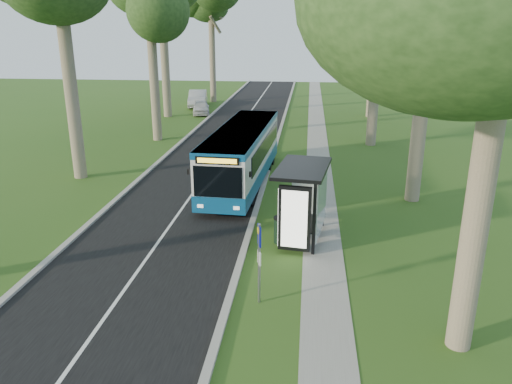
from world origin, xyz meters
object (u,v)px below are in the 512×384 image
litter_bin (281,230)px  bus_stop_sign (259,255)px  bus_shelter (306,192)px  bus (242,155)px  car_white (201,107)px  car_silver (198,99)px

litter_bin → bus_stop_sign: bearing=-95.1°
bus_stop_sign → bus_shelter: bearing=56.6°
bus → litter_bin: bus is taller
bus_stop_sign → litter_bin: size_ratio=2.45×
bus_shelter → car_white: bearing=117.7°
bus_stop_sign → litter_bin: bearing=67.4°
bus_shelter → car_white: (-10.42, 29.33, -1.47)m
litter_bin → bus_shelter: bearing=5.0°
bus_stop_sign → litter_bin: 4.73m
bus → bus_stop_sign: (2.14, -12.25, 0.05)m
litter_bin → car_white: bearing=107.9°
car_white → car_silver: bearing=93.4°
bus_stop_sign → litter_bin: (0.41, 4.58, -1.09)m
bus_shelter → litter_bin: bearing=-166.8°
bus_shelter → car_silver: size_ratio=0.72×
litter_bin → car_white: size_ratio=0.28×
car_white → car_silver: (-1.33, 4.66, 0.18)m
bus → litter_bin: bearing=-68.5°
bus_shelter → car_silver: bearing=117.2°
bus → bus_shelter: (3.48, -7.59, 0.55)m
litter_bin → car_white: 30.91m
bus_shelter → car_silver: bus_shelter is taller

